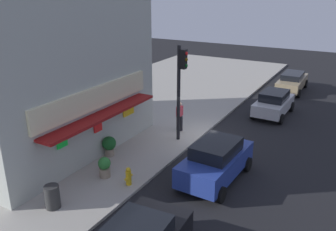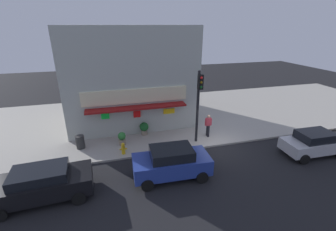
% 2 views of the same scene
% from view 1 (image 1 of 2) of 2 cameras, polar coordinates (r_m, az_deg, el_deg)
% --- Properties ---
extents(ground_plane, '(65.07, 65.07, 0.00)m').
position_cam_1_polar(ground_plane, '(19.69, 5.44, -3.54)').
color(ground_plane, black).
extents(sidewalk, '(43.38, 12.47, 0.13)m').
position_cam_1_polar(sidewalk, '(22.70, -9.05, -0.26)').
color(sidewalk, '#A39E93').
rests_on(sidewalk, ground_plane).
extents(corner_building, '(9.82, 8.70, 7.68)m').
position_cam_1_polar(corner_building, '(18.84, -20.97, 6.83)').
color(corner_building, '#ADB2A8').
rests_on(corner_building, sidewalk).
extents(traffic_light, '(0.32, 0.58, 5.00)m').
position_cam_1_polar(traffic_light, '(18.02, 2.03, 5.55)').
color(traffic_light, black).
rests_on(traffic_light, sidewalk).
extents(fire_hydrant, '(0.48, 0.24, 0.78)m').
position_cam_1_polar(fire_hydrant, '(14.87, -6.35, -9.67)').
color(fire_hydrant, gold).
rests_on(fire_hydrant, sidewalk).
extents(trash_can, '(0.55, 0.55, 0.89)m').
position_cam_1_polar(trash_can, '(14.03, -18.05, -12.28)').
color(trash_can, '#2D2D2D').
rests_on(trash_can, sidewalk).
extents(pedestrian, '(0.54, 0.39, 1.69)m').
position_cam_1_polar(pedestrian, '(19.91, 1.87, 0.08)').
color(pedestrian, black).
rests_on(pedestrian, sidewalk).
extents(potted_plant_by_doorway, '(0.67, 0.67, 0.97)m').
position_cam_1_polar(potted_plant_by_doorway, '(17.33, -9.40, -4.67)').
color(potted_plant_by_doorway, gray).
rests_on(potted_plant_by_doorway, sidewalk).
extents(potted_plant_by_window, '(0.54, 0.54, 0.91)m').
position_cam_1_polar(potted_plant_by_window, '(15.54, -10.14, -8.08)').
color(potted_plant_by_window, gray).
rests_on(potted_plant_by_window, sidewalk).
extents(parked_car_tan, '(4.57, 1.92, 1.47)m').
position_cam_1_polar(parked_car_tan, '(29.78, 19.28, 5.18)').
color(parked_car_tan, '#9E8966').
rests_on(parked_car_tan, ground_plane).
extents(parked_car_blue, '(4.23, 2.20, 1.75)m').
position_cam_1_polar(parked_car_blue, '(15.32, 7.68, -7.16)').
color(parked_car_blue, navy).
rests_on(parked_car_blue, ground_plane).
extents(parked_car_silver, '(3.96, 2.05, 1.57)m').
position_cam_1_polar(parked_car_silver, '(23.73, 16.58, 1.94)').
color(parked_car_silver, '#B7B7BC').
rests_on(parked_car_silver, ground_plane).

